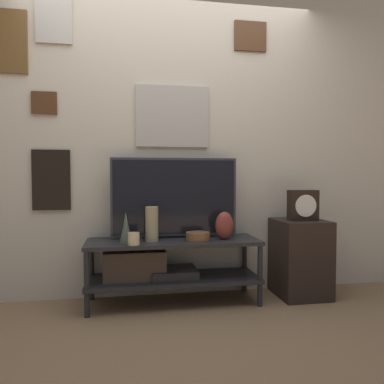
{
  "coord_description": "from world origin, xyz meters",
  "views": [
    {
      "loc": [
        -0.37,
        -2.67,
        1.02
      ],
      "look_at": [
        0.15,
        0.26,
        0.89
      ],
      "focal_mm": 35.0,
      "sensor_mm": 36.0,
      "label": 1
    }
  ],
  "objects_px": {
    "candle_jar": "(134,239)",
    "television": "(175,197)",
    "vase_slim_bronze": "(126,227)",
    "vase_urn_stoneware": "(224,226)",
    "vase_wide_bowl": "(198,236)",
    "vase_tall_ceramic": "(152,224)",
    "mantel_clock": "(303,205)"
  },
  "relations": [
    {
      "from": "vase_tall_ceramic",
      "to": "television",
      "type": "bearing_deg",
      "value": 34.12
    },
    {
      "from": "vase_slim_bronze",
      "to": "vase_urn_stoneware",
      "type": "relative_size",
      "value": 1.06
    },
    {
      "from": "vase_wide_bowl",
      "to": "vase_slim_bronze",
      "type": "distance_m",
      "value": 0.56
    },
    {
      "from": "vase_slim_bronze",
      "to": "mantel_clock",
      "type": "xyz_separation_m",
      "value": [
        1.45,
        0.02,
        0.15
      ]
    },
    {
      "from": "vase_tall_ceramic",
      "to": "mantel_clock",
      "type": "distance_m",
      "value": 1.26
    },
    {
      "from": "mantel_clock",
      "to": "vase_wide_bowl",
      "type": "bearing_deg",
      "value": -177.99
    },
    {
      "from": "vase_slim_bronze",
      "to": "candle_jar",
      "type": "relative_size",
      "value": 2.59
    },
    {
      "from": "mantel_clock",
      "to": "vase_tall_ceramic",
      "type": "bearing_deg",
      "value": -179.91
    },
    {
      "from": "vase_slim_bronze",
      "to": "vase_tall_ceramic",
      "type": "height_order",
      "value": "vase_tall_ceramic"
    },
    {
      "from": "mantel_clock",
      "to": "vase_urn_stoneware",
      "type": "bearing_deg",
      "value": -178.99
    },
    {
      "from": "vase_slim_bronze",
      "to": "candle_jar",
      "type": "distance_m",
      "value": 0.14
    },
    {
      "from": "candle_jar",
      "to": "vase_wide_bowl",
      "type": "bearing_deg",
      "value": 10.97
    },
    {
      "from": "vase_urn_stoneware",
      "to": "candle_jar",
      "type": "height_order",
      "value": "vase_urn_stoneware"
    },
    {
      "from": "vase_wide_bowl",
      "to": "vase_urn_stoneware",
      "type": "relative_size",
      "value": 0.85
    },
    {
      "from": "vase_slim_bronze",
      "to": "candle_jar",
      "type": "xyz_separation_m",
      "value": [
        0.06,
        -0.11,
        -0.07
      ]
    },
    {
      "from": "vase_wide_bowl",
      "to": "candle_jar",
      "type": "xyz_separation_m",
      "value": [
        -0.5,
        -0.1,
        0.01
      ]
    },
    {
      "from": "vase_slim_bronze",
      "to": "vase_urn_stoneware",
      "type": "xyz_separation_m",
      "value": [
        0.78,
        0.01,
        -0.01
      ]
    },
    {
      "from": "television",
      "to": "candle_jar",
      "type": "xyz_separation_m",
      "value": [
        -0.34,
        -0.26,
        -0.29
      ]
    },
    {
      "from": "candle_jar",
      "to": "mantel_clock",
      "type": "distance_m",
      "value": 1.42
    },
    {
      "from": "vase_slim_bronze",
      "to": "vase_urn_stoneware",
      "type": "bearing_deg",
      "value": 0.49
    },
    {
      "from": "television",
      "to": "vase_urn_stoneware",
      "type": "height_order",
      "value": "television"
    },
    {
      "from": "vase_slim_bronze",
      "to": "mantel_clock",
      "type": "relative_size",
      "value": 0.93
    },
    {
      "from": "television",
      "to": "vase_urn_stoneware",
      "type": "distance_m",
      "value": 0.47
    },
    {
      "from": "vase_slim_bronze",
      "to": "mantel_clock",
      "type": "distance_m",
      "value": 1.46
    },
    {
      "from": "vase_slim_bronze",
      "to": "vase_tall_ceramic",
      "type": "relative_size",
      "value": 0.87
    },
    {
      "from": "vase_slim_bronze",
      "to": "vase_tall_ceramic",
      "type": "bearing_deg",
      "value": 4.84
    },
    {
      "from": "candle_jar",
      "to": "television",
      "type": "bearing_deg",
      "value": 37.48
    },
    {
      "from": "vase_wide_bowl",
      "to": "candle_jar",
      "type": "relative_size",
      "value": 2.07
    },
    {
      "from": "vase_slim_bronze",
      "to": "vase_urn_stoneware",
      "type": "distance_m",
      "value": 0.78
    },
    {
      "from": "television",
      "to": "mantel_clock",
      "type": "bearing_deg",
      "value": -7.03
    },
    {
      "from": "vase_tall_ceramic",
      "to": "vase_slim_bronze",
      "type": "bearing_deg",
      "value": -175.16
    },
    {
      "from": "television",
      "to": "vase_tall_ceramic",
      "type": "relative_size",
      "value": 3.8
    }
  ]
}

